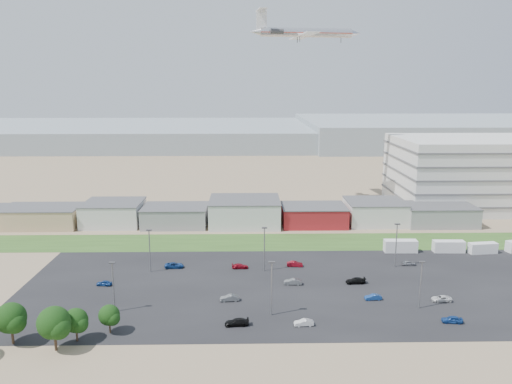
{
  "coord_description": "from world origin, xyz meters",
  "views": [
    {
      "loc": [
        -5.25,
        -83.36,
        43.47
      ],
      "look_at": [
        -3.29,
        22.0,
        20.97
      ],
      "focal_mm": 35.0,
      "sensor_mm": 36.0,
      "label": 1
    }
  ],
  "objects_px": {
    "parked_car_12": "(356,281)",
    "parked_car_0": "(441,299)",
    "parked_car_2": "(452,319)",
    "parked_car_9": "(174,265)",
    "parked_car_1": "(373,297)",
    "box_trailer_a": "(400,246)",
    "airliner": "(306,33)",
    "parked_car_8": "(409,263)",
    "parked_car_13": "(304,323)",
    "parked_car_7": "(293,282)",
    "parked_car_4": "(230,298)",
    "parked_car_11": "(295,264)",
    "parked_car_5": "(104,283)",
    "parked_car_6": "(240,266)",
    "parked_car_3": "(237,322)"
  },
  "relations": [
    {
      "from": "parked_car_12",
      "to": "parked_car_0",
      "type": "bearing_deg",
      "value": 55.28
    },
    {
      "from": "parked_car_2",
      "to": "parked_car_9",
      "type": "bearing_deg",
      "value": -110.4
    },
    {
      "from": "parked_car_1",
      "to": "parked_car_12",
      "type": "height_order",
      "value": "parked_car_12"
    },
    {
      "from": "box_trailer_a",
      "to": "airliner",
      "type": "relative_size",
      "value": 0.22
    },
    {
      "from": "box_trailer_a",
      "to": "parked_car_2",
      "type": "distance_m",
      "value": 40.83
    },
    {
      "from": "parked_car_8",
      "to": "parked_car_13",
      "type": "distance_m",
      "value": 42.89
    },
    {
      "from": "airliner",
      "to": "parked_car_12",
      "type": "height_order",
      "value": "airliner"
    },
    {
      "from": "parked_car_7",
      "to": "parked_car_12",
      "type": "xyz_separation_m",
      "value": [
        14.15,
        0.37,
        -0.01
      ]
    },
    {
      "from": "airliner",
      "to": "parked_car_0",
      "type": "height_order",
      "value": "airliner"
    },
    {
      "from": "parked_car_4",
      "to": "parked_car_7",
      "type": "bearing_deg",
      "value": 116.02
    },
    {
      "from": "airliner",
      "to": "parked_car_0",
      "type": "relative_size",
      "value": 9.66
    },
    {
      "from": "airliner",
      "to": "parked_car_11",
      "type": "height_order",
      "value": "airliner"
    },
    {
      "from": "parked_car_0",
      "to": "parked_car_9",
      "type": "xyz_separation_m",
      "value": [
        -57.8,
        20.37,
        0.07
      ]
    },
    {
      "from": "parked_car_8",
      "to": "parked_car_11",
      "type": "height_order",
      "value": "parked_car_11"
    },
    {
      "from": "parked_car_4",
      "to": "parked_car_12",
      "type": "xyz_separation_m",
      "value": [
        27.99,
        8.83,
        -0.01
      ]
    },
    {
      "from": "parked_car_4",
      "to": "parked_car_5",
      "type": "relative_size",
      "value": 1.16
    },
    {
      "from": "parked_car_4",
      "to": "airliner",
      "type": "bearing_deg",
      "value": 158.61
    },
    {
      "from": "parked_car_0",
      "to": "parked_car_12",
      "type": "distance_m",
      "value": 18.48
    },
    {
      "from": "airliner",
      "to": "parked_car_6",
      "type": "relative_size",
      "value": 10.04
    },
    {
      "from": "parked_car_11",
      "to": "parked_car_5",
      "type": "bearing_deg",
      "value": 108.14
    },
    {
      "from": "airliner",
      "to": "parked_car_8",
      "type": "distance_m",
      "value": 92.0
    },
    {
      "from": "airliner",
      "to": "parked_car_8",
      "type": "bearing_deg",
      "value": -81.43
    },
    {
      "from": "parked_car_1",
      "to": "airliner",
      "type": "bearing_deg",
      "value": 179.25
    },
    {
      "from": "parked_car_8",
      "to": "airliner",
      "type": "bearing_deg",
      "value": 13.95
    },
    {
      "from": "box_trailer_a",
      "to": "parked_car_3",
      "type": "height_order",
      "value": "box_trailer_a"
    },
    {
      "from": "parked_car_1",
      "to": "parked_car_9",
      "type": "relative_size",
      "value": 0.76
    },
    {
      "from": "parked_car_2",
      "to": "parked_car_7",
      "type": "height_order",
      "value": "parked_car_7"
    },
    {
      "from": "parked_car_0",
      "to": "parked_car_2",
      "type": "bearing_deg",
      "value": -11.92
    },
    {
      "from": "parked_car_1",
      "to": "parked_car_12",
      "type": "relative_size",
      "value": 0.79
    },
    {
      "from": "box_trailer_a",
      "to": "parked_car_7",
      "type": "height_order",
      "value": "box_trailer_a"
    },
    {
      "from": "parked_car_8",
      "to": "parked_car_5",
      "type": "bearing_deg",
      "value": 96.99
    },
    {
      "from": "box_trailer_a",
      "to": "parked_car_3",
      "type": "distance_m",
      "value": 59.43
    },
    {
      "from": "parked_car_11",
      "to": "parked_car_13",
      "type": "height_order",
      "value": "parked_car_11"
    },
    {
      "from": "parked_car_0",
      "to": "parked_car_5",
      "type": "height_order",
      "value": "parked_car_5"
    },
    {
      "from": "parked_car_2",
      "to": "parked_car_6",
      "type": "distance_m",
      "value": 49.53
    },
    {
      "from": "parked_car_0",
      "to": "parked_car_9",
      "type": "distance_m",
      "value": 61.28
    },
    {
      "from": "parked_car_0",
      "to": "parked_car_2",
      "type": "relative_size",
      "value": 1.08
    },
    {
      "from": "airliner",
      "to": "parked_car_6",
      "type": "xyz_separation_m",
      "value": [
        -22.76,
        -67.44,
        -61.14
      ]
    },
    {
      "from": "parked_car_6",
      "to": "parked_car_13",
      "type": "distance_m",
      "value": 32.16
    },
    {
      "from": "parked_car_4",
      "to": "parked_car_1",
      "type": "bearing_deg",
      "value": 84.64
    },
    {
      "from": "parked_car_12",
      "to": "parked_car_13",
      "type": "xyz_separation_m",
      "value": [
        -13.9,
        -19.91,
        -0.05
      ]
    },
    {
      "from": "box_trailer_a",
      "to": "airliner",
      "type": "height_order",
      "value": "airliner"
    },
    {
      "from": "parked_car_8",
      "to": "parked_car_6",
      "type": "bearing_deg",
      "value": 89.81
    },
    {
      "from": "parked_car_4",
      "to": "parked_car_8",
      "type": "bearing_deg",
      "value": 109.28
    },
    {
      "from": "airliner",
      "to": "parked_car_12",
      "type": "xyz_separation_m",
      "value": [
        3.31,
        -77.29,
        -61.08
      ]
    },
    {
      "from": "parked_car_12",
      "to": "parked_car_3",
      "type": "bearing_deg",
      "value": -55.94
    },
    {
      "from": "parked_car_4",
      "to": "parked_car_12",
      "type": "bearing_deg",
      "value": 102.11
    },
    {
      "from": "parked_car_0",
      "to": "parked_car_8",
      "type": "bearing_deg",
      "value": 178.18
    },
    {
      "from": "parked_car_6",
      "to": "parked_car_9",
      "type": "height_order",
      "value": "parked_car_9"
    },
    {
      "from": "parked_car_3",
      "to": "parked_car_13",
      "type": "relative_size",
      "value": 1.24
    }
  ]
}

